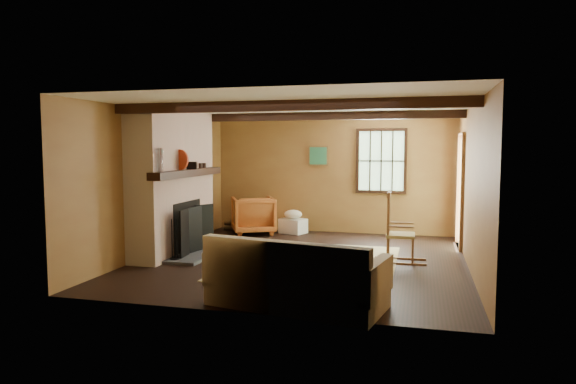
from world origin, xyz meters
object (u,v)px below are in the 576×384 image
(sofa, at_px, (296,282))
(armchair, at_px, (253,215))
(laundry_basket, at_px, (293,226))
(fireplace, at_px, (174,188))
(rocking_chair, at_px, (398,232))

(sofa, height_order, armchair, sofa)
(armchair, bearing_deg, sofa, 87.60)
(sofa, xyz_separation_m, laundry_basket, (-1.22, 4.79, -0.13))
(fireplace, distance_m, sofa, 3.70)
(fireplace, distance_m, armchair, 2.31)
(rocking_chair, distance_m, laundry_basket, 3.13)
(rocking_chair, bearing_deg, laundry_basket, 44.51)
(sofa, distance_m, armchair, 4.91)
(fireplace, relative_size, rocking_chair, 2.19)
(rocking_chair, height_order, sofa, rocking_chair)
(laundry_basket, bearing_deg, armchair, -158.76)
(fireplace, height_order, sofa, fireplace)
(laundry_basket, bearing_deg, sofa, -75.69)
(fireplace, height_order, laundry_basket, fireplace)
(armchair, bearing_deg, laundry_basket, 174.93)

